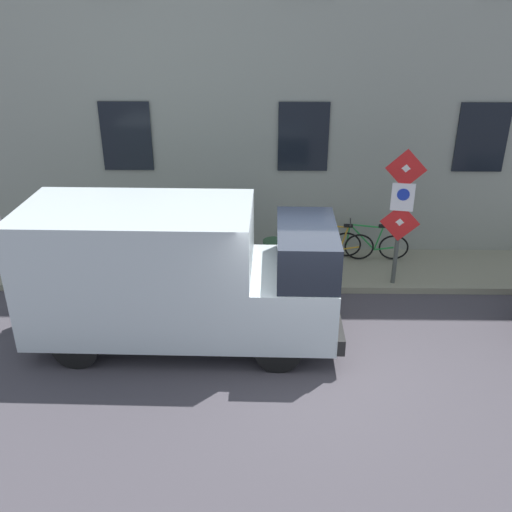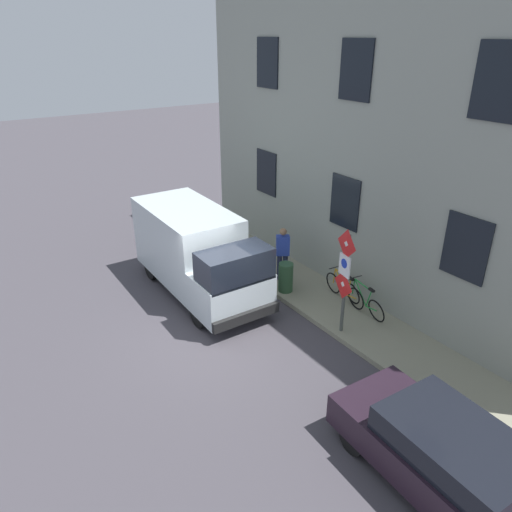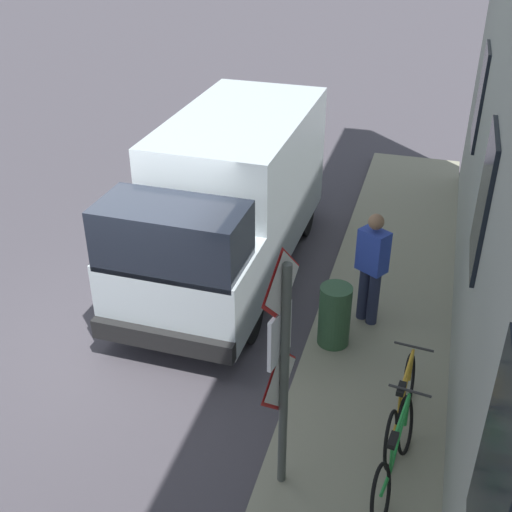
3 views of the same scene
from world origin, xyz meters
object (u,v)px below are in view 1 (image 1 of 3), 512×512
bicycle_orange (335,244)px  litter_bin (273,260)px  delivery_van (176,272)px  pedestrian (242,232)px  sign_post_stacked (402,206)px  bicycle_green (370,244)px

bicycle_orange → litter_bin: size_ratio=1.90×
delivery_van → pedestrian: (2.42, -1.04, -0.26)m
sign_post_stacked → pedestrian: bearing=80.6°
delivery_van → bicycle_green: 5.04m
bicycle_orange → sign_post_stacked: bearing=138.4°
sign_post_stacked → bicycle_green: bearing=14.7°
pedestrian → delivery_van: bearing=98.2°
bicycle_green → litter_bin: litter_bin is taller
sign_post_stacked → delivery_van: bearing=114.3°
bicycle_orange → pedestrian: bearing=23.4°
sign_post_stacked → bicycle_orange: sign_post_stacked is taller
bicycle_orange → litter_bin: litter_bin is taller
sign_post_stacked → bicycle_orange: 2.10m
bicycle_green → bicycle_orange: same height
bicycle_green → litter_bin: 2.43m
pedestrian → litter_bin: size_ratio=1.91×
delivery_van → litter_bin: bearing=51.3°
pedestrian → bicycle_green: bearing=-135.6°
sign_post_stacked → bicycle_orange: size_ratio=1.60×
delivery_van → litter_bin: size_ratio=5.96×
sign_post_stacked → pedestrian: (0.52, 3.17, -0.79)m
bicycle_green → pedestrian: pedestrian is taller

